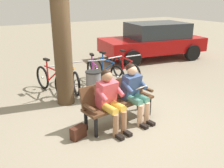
{
  "coord_description": "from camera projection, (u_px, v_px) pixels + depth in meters",
  "views": [
    {
      "loc": [
        2.58,
        3.82,
        2.49
      ],
      "look_at": [
        0.05,
        -0.3,
        0.75
      ],
      "focal_mm": 39.37,
      "sensor_mm": 36.0,
      "label": 1
    }
  ],
  "objects": [
    {
      "name": "parked_car",
      "position": [
        154.0,
        40.0,
        10.13
      ],
      "size": [
        4.43,
        2.53,
        1.47
      ],
      "rotation": [
        0.0,
        0.0,
        -0.16
      ],
      "color": "#A50C0C",
      "rests_on": "ground"
    },
    {
      "name": "ground_plane",
      "position": [
        121.0,
        121.0,
        5.18
      ],
      "size": [
        40.0,
        40.0,
        0.0
      ],
      "primitive_type": "plane",
      "color": "gray"
    },
    {
      "name": "person_reading",
      "position": [
        134.0,
        90.0,
        5.06
      ],
      "size": [
        0.53,
        0.8,
        1.2
      ],
      "rotation": [
        0.0,
        0.0,
        0.13
      ],
      "color": "#334772",
      "rests_on": "ground"
    },
    {
      "name": "person_companion",
      "position": [
        110.0,
        97.0,
        4.68
      ],
      "size": [
        0.53,
        0.8,
        1.2
      ],
      "rotation": [
        0.0,
        0.0,
        0.13
      ],
      "color": "#D84C59",
      "rests_on": "ground"
    },
    {
      "name": "handbag",
      "position": [
        78.0,
        132.0,
        4.52
      ],
      "size": [
        0.33,
        0.22,
        0.24
      ],
      "primitive_type": "cube",
      "rotation": [
        0.0,
        0.0,
        0.3
      ],
      "color": "#3F1E14",
      "rests_on": "ground"
    },
    {
      "name": "bicycle_blue",
      "position": [
        94.0,
        75.0,
        7.04
      ],
      "size": [
        0.57,
        1.64,
        0.94
      ],
      "rotation": [
        0.0,
        0.0,
        1.32
      ],
      "color": "black",
      "rests_on": "ground"
    },
    {
      "name": "bicycle_green",
      "position": [
        106.0,
        72.0,
        7.31
      ],
      "size": [
        0.48,
        1.67,
        0.94
      ],
      "rotation": [
        0.0,
        0.0,
        1.69
      ],
      "color": "black",
      "rests_on": "ground"
    },
    {
      "name": "tree_trunk",
      "position": [
        61.0,
        20.0,
        5.42
      ],
      "size": [
        0.42,
        0.42,
        3.99
      ],
      "primitive_type": "cylinder",
      "color": "#4C3823",
      "rests_on": "ground"
    },
    {
      "name": "bench",
      "position": [
        117.0,
        98.0,
        5.04
      ],
      "size": [
        1.65,
        0.68,
        0.87
      ],
      "rotation": [
        0.0,
        0.0,
        0.13
      ],
      "color": "#51331E",
      "rests_on": "ground"
    },
    {
      "name": "bicycle_orange",
      "position": [
        52.0,
        81.0,
        6.52
      ],
      "size": [
        0.5,
        1.66,
        0.94
      ],
      "rotation": [
        0.0,
        0.0,
        1.76
      ],
      "color": "black",
      "rests_on": "ground"
    },
    {
      "name": "bicycle_purple",
      "position": [
        126.0,
        70.0,
        7.51
      ],
      "size": [
        0.48,
        1.68,
        0.94
      ],
      "rotation": [
        0.0,
        0.0,
        1.5
      ],
      "color": "black",
      "rests_on": "ground"
    },
    {
      "name": "litter_bin",
      "position": [
        94.0,
        86.0,
        6.12
      ],
      "size": [
        0.39,
        0.39,
        0.76
      ],
      "color": "slate",
      "rests_on": "ground"
    },
    {
      "name": "bicycle_silver",
      "position": [
        71.0,
        77.0,
        6.83
      ],
      "size": [
        0.48,
        1.67,
        0.94
      ],
      "rotation": [
        0.0,
        0.0,
        1.43
      ],
      "color": "black",
      "rests_on": "ground"
    }
  ]
}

